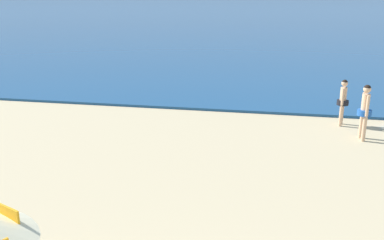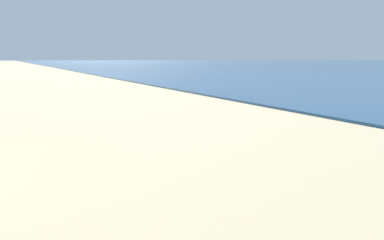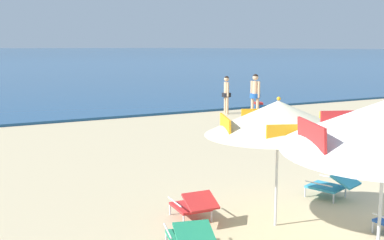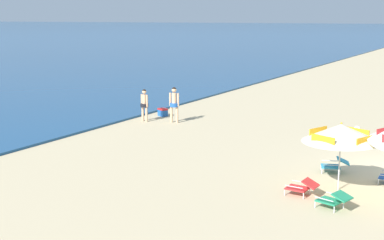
% 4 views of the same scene
% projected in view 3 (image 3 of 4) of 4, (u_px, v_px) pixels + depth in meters
% --- Properties ---
extents(beach_umbrella_striped_main, '(3.18, 3.18, 2.05)m').
position_uv_depth(beach_umbrella_striped_main, '(278.00, 117.00, 7.21)').
color(beach_umbrella_striped_main, silver).
rests_on(beach_umbrella_striped_main, ground).
extents(lounge_chair_under_umbrella, '(0.74, 0.97, 0.50)m').
position_uv_depth(lounge_chair_under_umbrella, '(190.00, 236.00, 6.38)').
color(lounge_chair_under_umbrella, '#1E7F56').
rests_on(lounge_chair_under_umbrella, ground).
extents(lounge_chair_beside_umbrella, '(0.62, 0.92, 0.51)m').
position_uv_depth(lounge_chair_beside_umbrella, '(194.00, 205.00, 7.62)').
color(lounge_chair_beside_umbrella, red).
rests_on(lounge_chair_beside_umbrella, ground).
extents(lounge_chair_facing_sea, '(0.79, 1.00, 0.51)m').
position_uv_depth(lounge_chair_facing_sea, '(333.00, 184.00, 8.75)').
color(lounge_chair_facing_sea, teal).
rests_on(lounge_chair_facing_sea, ground).
extents(person_standing_near_shore, '(0.42, 0.51, 1.73)m').
position_uv_depth(person_standing_near_shore, '(255.00, 92.00, 18.69)').
color(person_standing_near_shore, '#D8A87F').
rests_on(person_standing_near_shore, ground).
extents(person_standing_beside, '(0.39, 0.46, 1.59)m').
position_uv_depth(person_standing_beside, '(226.00, 92.00, 19.75)').
color(person_standing_beside, '#D8A87F').
rests_on(person_standing_beside, ground).
extents(cooler_box, '(0.53, 0.60, 0.43)m').
position_uv_depth(cooler_box, '(258.00, 107.00, 20.62)').
color(cooler_box, '#1E56A8').
rests_on(cooler_box, ground).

